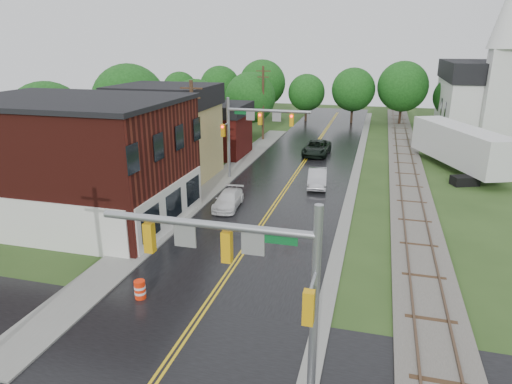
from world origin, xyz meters
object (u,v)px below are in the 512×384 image
at_px(church, 487,91).
at_px(utility_pole_b, 193,136).
at_px(tree_left_a, 49,124).
at_px(tree_left_e, 251,99).
at_px(sedan_silver, 317,178).
at_px(traffic_signal_far, 252,124).
at_px(tree_left_c, 197,106).
at_px(brick_building, 75,160).
at_px(tree_left_b, 130,103).
at_px(suv_dark, 317,148).
at_px(construction_barrel, 140,290).
at_px(traffic_signal_near, 250,264).
at_px(semi_trailer, 459,145).
at_px(pickup_white, 228,200).
at_px(utility_pole_c, 263,102).

bearing_deg(church, utility_pole_b, -130.18).
height_order(utility_pole_b, tree_left_a, utility_pole_b).
relative_size(tree_left_e, sedan_silver, 1.84).
xyz_separation_m(traffic_signal_far, tree_left_c, (-10.38, 12.90, -0.46)).
distance_m(brick_building, tree_left_c, 24.94).
distance_m(brick_building, traffic_signal_far, 15.03).
relative_size(tree_left_b, tree_left_e, 1.19).
height_order(suv_dark, construction_barrel, suv_dark).
distance_m(traffic_signal_near, tree_left_b, 36.73).
relative_size(tree_left_a, sedan_silver, 1.96).
bearing_deg(tree_left_c, utility_pole_b, -68.51).
bearing_deg(traffic_signal_near, semi_trailer, 71.45).
height_order(traffic_signal_far, tree_left_b, tree_left_b).
distance_m(traffic_signal_near, semi_trailer, 35.12).
bearing_deg(pickup_white, brick_building, -157.50).
xyz_separation_m(traffic_signal_near, suv_dark, (-2.67, 35.84, -4.19)).
relative_size(traffic_signal_far, sedan_silver, 1.66).
distance_m(utility_pole_b, sedan_silver, 11.04).
bearing_deg(semi_trailer, tree_left_b, -174.18).
distance_m(utility_pole_c, pickup_white, 25.02).
bearing_deg(utility_pole_c, brick_building, -101.09).
bearing_deg(tree_left_b, tree_left_c, 63.44).
xyz_separation_m(traffic_signal_near, tree_left_e, (-12.32, 43.90, -0.16)).
relative_size(church, traffic_signal_far, 2.72).
distance_m(utility_pole_b, utility_pole_c, 22.00).
distance_m(suv_dark, sedan_silver, 11.40).
bearing_deg(tree_left_b, traffic_signal_far, -18.81).
relative_size(utility_pole_b, tree_left_c, 1.18).
height_order(tree_left_b, tree_left_e, tree_left_b).
xyz_separation_m(utility_pole_b, tree_left_c, (-7.05, 17.90, -0.21)).
xyz_separation_m(church, tree_left_e, (-28.85, -7.84, -1.02)).
height_order(church, construction_barrel, church).
relative_size(tree_left_c, pickup_white, 1.84).
distance_m(church, semi_trailer, 19.59).
height_order(utility_pole_c, pickup_white, utility_pole_c).
height_order(pickup_white, construction_barrel, pickup_white).
xyz_separation_m(pickup_white, semi_trailer, (17.82, 15.62, 1.84)).
distance_m(traffic_signal_far, tree_left_c, 16.56).
bearing_deg(tree_left_a, pickup_white, -7.91).
xyz_separation_m(utility_pole_b, construction_barrel, (3.52, -15.50, -4.25)).
bearing_deg(tree_left_a, tree_left_e, 65.38).
xyz_separation_m(traffic_signal_near, traffic_signal_far, (-6.94, 25.00, 0.01)).
distance_m(utility_pole_c, suv_dark, 10.55).
bearing_deg(tree_left_c, tree_left_a, -108.43).
xyz_separation_m(sedan_silver, construction_barrel, (-5.71, -20.05, -0.26)).
bearing_deg(utility_pole_c, pickup_white, -81.61).
height_order(traffic_signal_far, construction_barrel, traffic_signal_far).
height_order(traffic_signal_far, tree_left_c, tree_left_c).
distance_m(church, pickup_white, 41.62).
relative_size(traffic_signal_near, tree_left_b, 0.76).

